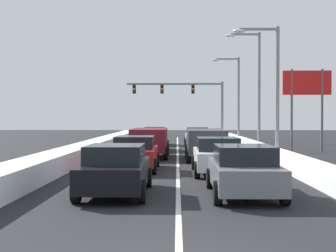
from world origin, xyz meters
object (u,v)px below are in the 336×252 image
sedan_gray_right_lane_nearest (244,170)px  suv_charcoal_right_lane_third (206,142)px  sedan_red_center_lane_second (135,153)px  sedan_green_center_lane_fifth (155,136)px  street_lamp_right_far (235,91)px  suv_maroon_center_lane_third (150,140)px  street_lamp_right_mid (255,79)px  sedan_tan_center_lane_fourth (154,140)px  traffic_light_gantry (188,95)px  roadside_sign_right (307,92)px  sedan_silver_right_lane_fifth (197,137)px  sedan_black_center_lane_nearest (116,169)px  sedan_navy_right_lane_fourth (205,140)px  street_lamp_right_near (271,78)px  sedan_white_right_lane_second (217,155)px

sedan_gray_right_lane_nearest → suv_charcoal_right_lane_third: (-0.44, 11.89, 0.25)m
sedan_red_center_lane_second → sedan_green_center_lane_fifth: same height
sedan_red_center_lane_second → street_lamp_right_far: street_lamp_right_far is taller
suv_maroon_center_lane_third → street_lamp_right_far: size_ratio=0.61×
sedan_green_center_lane_fifth → street_lamp_right_far: bearing=40.9°
sedan_gray_right_lane_nearest → street_lamp_right_mid: bearing=80.3°
sedan_tan_center_lane_fourth → street_lamp_right_far: size_ratio=0.56×
traffic_light_gantry → street_lamp_right_mid: bearing=-73.8°
roadside_sign_right → traffic_light_gantry: bearing=109.0°
sedan_silver_right_lane_fifth → street_lamp_right_far: (3.90, 7.85, 4.04)m
sedan_black_center_lane_nearest → suv_maroon_center_lane_third: (0.27, 13.45, 0.25)m
sedan_tan_center_lane_fourth → roadside_sign_right: 10.79m
traffic_light_gantry → street_lamp_right_far: (4.27, -6.94, 0.08)m
sedan_red_center_lane_second → roadside_sign_right: 15.58m
roadside_sign_right → sedan_tan_center_lane_fourth: bearing=171.8°
traffic_light_gantry → street_lamp_right_far: 8.15m
suv_maroon_center_lane_third → roadside_sign_right: roadside_sign_right is taller
sedan_silver_right_lane_fifth → traffic_light_gantry: size_ratio=0.42×
sedan_navy_right_lane_fourth → street_lamp_right_near: 6.79m
sedan_white_right_lane_second → suv_charcoal_right_lane_third: bearing=91.1°
sedan_tan_center_lane_fourth → roadside_sign_right: roadside_sign_right is taller
suv_maroon_center_lane_third → traffic_light_gantry: 26.16m
sedan_gray_right_lane_nearest → sedan_tan_center_lane_fourth: size_ratio=1.00×
suv_charcoal_right_lane_third → sedan_red_center_lane_second: 6.00m
street_lamp_right_near → sedan_red_center_lane_second: bearing=-136.1°
sedan_black_center_lane_nearest → roadside_sign_right: 20.94m
sedan_white_right_lane_second → roadside_sign_right: 14.58m
sedan_white_right_lane_second → street_lamp_right_far: bearing=81.9°
street_lamp_right_far → roadside_sign_right: (3.08, -14.40, -0.79)m
sedan_green_center_lane_fifth → sedan_black_center_lane_nearest: bearing=-90.0°
street_lamp_right_far → roadside_sign_right: size_ratio=1.46×
suv_charcoal_right_lane_third → sedan_navy_right_lane_fourth: 6.42m
street_lamp_right_near → street_lamp_right_mid: street_lamp_right_mid is taller
sedan_black_center_lane_nearest → sedan_red_center_lane_second: bearing=89.9°
suv_charcoal_right_lane_third → suv_maroon_center_lane_third: same height
suv_charcoal_right_lane_third → roadside_sign_right: bearing=41.2°
sedan_tan_center_lane_fourth → sedan_red_center_lane_second: bearing=-91.0°
sedan_green_center_lane_fifth → sedan_silver_right_lane_fifth: bearing=-23.7°
sedan_tan_center_lane_fourth → traffic_light_gantry: traffic_light_gantry is taller
sedan_green_center_lane_fifth → sedan_white_right_lane_second: bearing=-80.3°
sedan_tan_center_lane_fourth → street_lamp_right_mid: street_lamp_right_mid is taller
sedan_red_center_lane_second → street_lamp_right_mid: 18.55m
sedan_navy_right_lane_fourth → sedan_red_center_lane_second: bearing=-108.1°
traffic_light_gantry → street_lamp_right_near: size_ratio=1.40×
sedan_tan_center_lane_fourth → sedan_white_right_lane_second: bearing=-76.8°
sedan_red_center_lane_second → suv_maroon_center_lane_third: (0.26, 6.72, 0.25)m
sedan_silver_right_lane_fifth → suv_charcoal_right_lane_third: bearing=-90.3°
sedan_black_center_lane_nearest → street_lamp_right_mid: (7.79, 22.98, 4.46)m
sedan_silver_right_lane_fifth → street_lamp_right_mid: street_lamp_right_mid is taller
sedan_navy_right_lane_fourth → traffic_light_gantry: (-0.66, 21.10, 3.96)m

